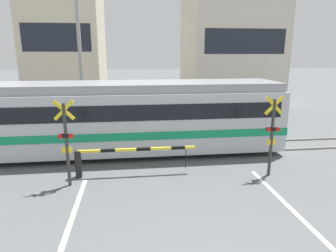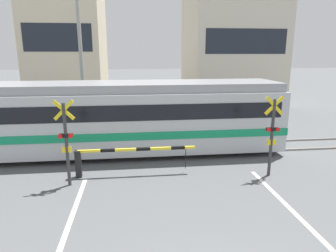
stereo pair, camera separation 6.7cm
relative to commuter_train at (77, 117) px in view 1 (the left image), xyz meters
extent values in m
cube|color=gray|center=(3.76, -0.72, -1.64)|extent=(50.00, 0.10, 0.08)
cube|color=gray|center=(3.76, 0.72, -1.64)|extent=(50.00, 0.10, 0.08)
cube|color=#B7BCC1|center=(0.00, 0.00, -0.18)|extent=(17.81, 2.94, 2.55)
cube|color=gray|center=(0.00, 0.00, 1.27)|extent=(17.63, 2.59, 0.36)
cube|color=#148C59|center=(0.00, 0.00, -0.56)|extent=(17.83, 3.00, 0.32)
cube|color=black|center=(0.00, 0.00, 0.39)|extent=(17.09, 2.99, 0.64)
cylinder|color=black|center=(5.52, -0.72, -1.30)|extent=(0.76, 0.12, 0.76)
cylinder|color=black|center=(5.52, 0.72, -1.30)|extent=(0.76, 0.12, 0.76)
cube|color=black|center=(0.42, -2.66, -1.18)|extent=(0.20, 0.20, 1.00)
cube|color=yellow|center=(2.54, -2.66, -0.71)|extent=(4.25, 0.09, 0.09)
cube|color=black|center=(1.48, -2.66, -0.71)|extent=(0.51, 0.10, 0.10)
cube|color=black|center=(2.75, -2.66, -0.71)|extent=(0.51, 0.10, 0.10)
cube|color=black|center=(4.03, -2.66, -0.71)|extent=(0.51, 0.10, 0.10)
cylinder|color=black|center=(4.33, -2.66, -1.15)|extent=(0.02, 0.02, 0.77)
cube|color=black|center=(7.10, 2.99, -1.18)|extent=(0.20, 0.20, 1.00)
cube|color=yellow|center=(4.98, 2.99, -0.71)|extent=(4.25, 0.09, 0.09)
cube|color=black|center=(6.04, 2.99, -0.71)|extent=(0.51, 0.10, 0.10)
cube|color=black|center=(4.77, 2.99, -0.71)|extent=(0.51, 0.10, 0.10)
cube|color=black|center=(3.49, 2.99, -0.71)|extent=(0.51, 0.10, 0.10)
cylinder|color=black|center=(3.20, 2.99, -1.15)|extent=(0.02, 0.02, 0.77)
cylinder|color=#333333|center=(0.22, -3.32, -0.27)|extent=(0.11, 0.11, 2.82)
cube|color=yellow|center=(0.22, -3.32, 0.92)|extent=(0.68, 0.04, 0.68)
cube|color=yellow|center=(0.22, -3.32, 0.92)|extent=(0.68, 0.04, 0.68)
cube|color=black|center=(0.22, -3.32, 0.07)|extent=(0.44, 0.12, 0.12)
cylinder|color=red|center=(0.05, -3.40, 0.07)|extent=(0.15, 0.03, 0.15)
cylinder|color=red|center=(0.39, -3.40, 0.07)|extent=(0.15, 0.03, 0.15)
cube|color=yellow|center=(0.22, -3.34, -0.41)|extent=(0.32, 0.03, 0.20)
cylinder|color=#333333|center=(7.30, -3.32, -0.27)|extent=(0.11, 0.11, 2.82)
cube|color=yellow|center=(7.30, -3.32, 0.92)|extent=(0.68, 0.04, 0.68)
cube|color=yellow|center=(7.30, -3.32, 0.92)|extent=(0.68, 0.04, 0.68)
cube|color=black|center=(7.30, -3.32, 0.07)|extent=(0.44, 0.12, 0.12)
cylinder|color=red|center=(7.13, -3.40, 0.07)|extent=(0.15, 0.03, 0.15)
cylinder|color=red|center=(7.47, -3.40, 0.07)|extent=(0.15, 0.03, 0.15)
cube|color=yellow|center=(7.30, -3.34, -0.41)|extent=(0.32, 0.03, 0.20)
cylinder|color=#33384C|center=(4.09, 5.50, -1.25)|extent=(0.13, 0.13, 0.87)
cylinder|color=#33384C|center=(4.23, 5.50, -1.25)|extent=(0.13, 0.13, 0.87)
cube|color=maroon|center=(4.16, 5.50, -0.47)|extent=(0.38, 0.22, 0.69)
sphere|color=tan|center=(4.16, 5.50, 0.00)|extent=(0.23, 0.23, 0.23)
cube|color=beige|center=(-2.82, 13.91, 3.26)|extent=(5.78, 7.62, 9.88)
cube|color=#1E232D|center=(-2.82, 10.09, 3.75)|extent=(4.85, 0.03, 1.98)
cube|color=beige|center=(11.31, 13.91, 3.07)|extent=(7.72, 7.62, 9.50)
cube|color=#1E232D|center=(11.31, 10.09, 3.55)|extent=(6.48, 0.03, 1.90)
cylinder|color=gray|center=(-0.53, 5.49, 2.10)|extent=(0.22, 0.22, 7.56)
camera|label=1|loc=(2.36, -13.04, 2.70)|focal=32.00mm
camera|label=2|loc=(2.42, -13.05, 2.70)|focal=32.00mm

